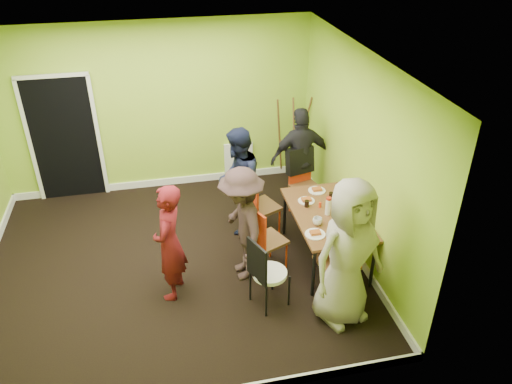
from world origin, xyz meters
TOP-DOWN VIEW (x-y plane):
  - ground at (0.00, 0.00)m, footprint 5.00×5.00m
  - room_walls at (-0.02, 0.04)m, footprint 5.04×4.54m
  - dining_table at (2.04, -0.30)m, footprint 0.90×1.50m
  - chair_left_far at (1.22, 0.36)m, footprint 0.59×0.59m
  - chair_left_near at (1.15, -0.39)m, footprint 0.54×0.54m
  - chair_back_end at (2.07, 1.01)m, footprint 0.54×0.60m
  - chair_front_end at (1.95, -1.11)m, footprint 0.52×0.53m
  - chair_bentwood at (1.03, -1.03)m, footprint 0.50×0.49m
  - easel at (2.20, 2.02)m, footprint 0.61×0.58m
  - plate_near_left at (1.85, 0.03)m, footprint 0.23×0.23m
  - plate_near_right at (1.73, -0.74)m, footprint 0.26×0.26m
  - plate_far_back at (2.08, 0.27)m, footprint 0.25×0.25m
  - plate_far_front at (1.98, -0.89)m, footprint 0.22×0.22m
  - plate_wall_back at (2.35, -0.08)m, footprint 0.26×0.26m
  - plate_wall_front at (2.22, -0.48)m, footprint 0.21×0.21m
  - thermos at (2.03, -0.33)m, footprint 0.07×0.07m
  - blue_bottle at (2.27, -0.67)m, footprint 0.08×0.08m
  - orange_bottle at (1.98, -0.15)m, footprint 0.04×0.04m
  - glass_mid at (1.81, -0.10)m, footprint 0.06×0.06m
  - glass_back at (2.21, 0.04)m, footprint 0.06×0.06m
  - glass_front at (2.14, -0.75)m, footprint 0.06×0.06m
  - cup_a at (1.82, -0.53)m, footprint 0.12×0.12m
  - cup_b at (2.21, -0.27)m, footprint 0.10×0.10m
  - person_standing at (-0.05, -0.57)m, footprint 0.52×0.65m
  - person_left_far at (1.02, 0.68)m, footprint 0.80×0.92m
  - person_left_near at (0.87, -0.39)m, footprint 0.64×1.05m
  - person_back_end at (2.10, 1.16)m, footprint 0.99×0.45m
  - person_front_end at (1.88, -1.40)m, footprint 1.04×0.84m

SIDE VIEW (x-z plane):
  - ground at x=0.00m, z-range 0.00..0.00m
  - chair_bentwood at x=1.03m, z-range 0.05..1.02m
  - chair_left_near at x=1.15m, z-range 0.06..1.05m
  - chair_front_end at x=1.95m, z-range 0.07..1.14m
  - chair_left_far at x=1.22m, z-range 0.07..1.15m
  - dining_table at x=2.04m, z-range 0.32..1.07m
  - chair_back_end at x=2.07m, z-range 0.22..1.27m
  - plate_near_left at x=1.85m, z-range 0.75..0.76m
  - plate_near_right at x=1.73m, z-range 0.75..0.76m
  - plate_far_back at x=2.08m, z-range 0.75..0.76m
  - plate_far_front at x=1.98m, z-range 0.75..0.76m
  - plate_wall_back at x=2.35m, z-range 0.75..0.76m
  - plate_wall_front at x=2.22m, z-range 0.75..0.76m
  - easel at x=2.20m, z-range -0.01..1.52m
  - person_standing at x=-0.05m, z-range 0.00..1.54m
  - person_left_near at x=0.87m, z-range 0.00..1.57m
  - orange_bottle at x=1.98m, z-range 0.75..0.82m
  - glass_back at x=2.21m, z-range 0.75..0.84m
  - cup_b at x=2.21m, z-range 0.75..0.84m
  - glass_mid at x=1.81m, z-range 0.75..0.84m
  - glass_front at x=2.14m, z-range 0.75..0.84m
  - cup_a at x=1.82m, z-range 0.75..0.85m
  - person_left_far at x=1.02m, z-range 0.00..1.61m
  - person_back_end at x=2.10m, z-range 0.00..1.65m
  - blue_bottle at x=2.27m, z-range 0.75..0.97m
  - thermos at x=2.03m, z-range 0.75..0.97m
  - person_front_end at x=1.88m, z-range 0.00..1.85m
  - room_walls at x=-0.02m, z-range -0.42..2.40m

